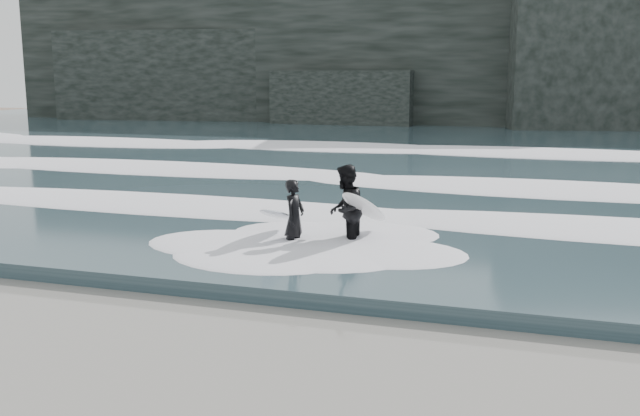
{
  "coord_description": "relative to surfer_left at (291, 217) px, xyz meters",
  "views": [
    {
      "loc": [
        5.79,
        -7.41,
        3.75
      ],
      "look_at": [
        1.36,
        6.54,
        1.0
      ],
      "focal_mm": 40.0,
      "sensor_mm": 36.0,
      "label": 1
    }
  ],
  "objects": [
    {
      "name": "foam_near",
      "position": [
        -0.79,
        2.68,
        -0.41
      ],
      "size": [
        60.0,
        3.2,
        0.2
      ],
      "primitive_type": "ellipsoid",
      "color": "white",
      "rests_on": "sea"
    },
    {
      "name": "ground",
      "position": [
        -0.79,
        -6.32,
        -0.81
      ],
      "size": [
        120.0,
        120.0,
        0.0
      ],
      "primitive_type": "plane",
      "color": "#7E5E4A",
      "rests_on": "ground"
    },
    {
      "name": "surfer_right",
      "position": [
        1.11,
        0.44,
        0.15
      ],
      "size": [
        1.23,
        2.14,
        1.9
      ],
      "color": "black",
      "rests_on": "ground"
    },
    {
      "name": "surfer_left",
      "position": [
        0.0,
        0.0,
        0.0
      ],
      "size": [
        0.97,
        1.92,
        1.61
      ],
      "color": "black",
      "rests_on": "ground"
    },
    {
      "name": "sea",
      "position": [
        -0.79,
        22.68,
        -0.66
      ],
      "size": [
        90.0,
        52.0,
        0.3
      ],
      "primitive_type": "cube",
      "color": "#2C4048",
      "rests_on": "ground"
    },
    {
      "name": "foam_mid",
      "position": [
        -0.79,
        9.68,
        -0.39
      ],
      "size": [
        60.0,
        4.0,
        0.24
      ],
      "primitive_type": "ellipsoid",
      "color": "white",
      "rests_on": "sea"
    },
    {
      "name": "foam_far",
      "position": [
        -0.79,
        18.68,
        -0.36
      ],
      "size": [
        60.0,
        4.8,
        0.3
      ],
      "primitive_type": "ellipsoid",
      "color": "white",
      "rests_on": "sea"
    },
    {
      "name": "headland",
      "position": [
        -0.79,
        39.68,
        4.19
      ],
      "size": [
        70.0,
        9.0,
        10.0
      ],
      "primitive_type": "cube",
      "color": "black",
      "rests_on": "ground"
    }
  ]
}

